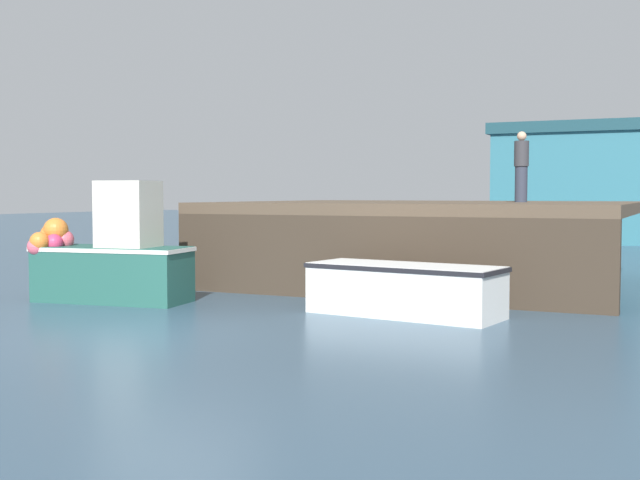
% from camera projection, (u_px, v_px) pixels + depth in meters
% --- Properties ---
extents(ground, '(120.00, 160.00, 0.10)m').
position_uv_depth(ground, '(180.00, 336.00, 12.84)').
color(ground, '#334C60').
extents(pier, '(9.41, 7.69, 1.98)m').
position_uv_depth(pier, '(421.00, 216.00, 19.32)').
color(pier, brown).
rests_on(pier, ground).
extents(fishing_boat_near_left, '(3.48, 1.67, 2.44)m').
position_uv_depth(fishing_boat_near_left, '(110.00, 257.00, 16.46)').
color(fishing_boat_near_left, '#23564C').
rests_on(fishing_boat_near_left, ground).
extents(fishing_boat_near_right, '(3.65, 1.76, 0.92)m').
position_uv_depth(fishing_boat_near_right, '(405.00, 288.00, 14.61)').
color(fishing_boat_near_right, silver).
rests_on(fishing_boat_near_right, ground).
extents(dockworker, '(0.34, 0.34, 1.66)m').
position_uv_depth(dockworker, '(521.00, 167.00, 19.16)').
color(dockworker, '#2D3342').
rests_on(dockworker, pier).
extents(warehouse, '(10.22, 7.26, 5.33)m').
position_uv_depth(warehouse, '(614.00, 183.00, 37.57)').
color(warehouse, '#2D6B7A').
rests_on(warehouse, ground).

